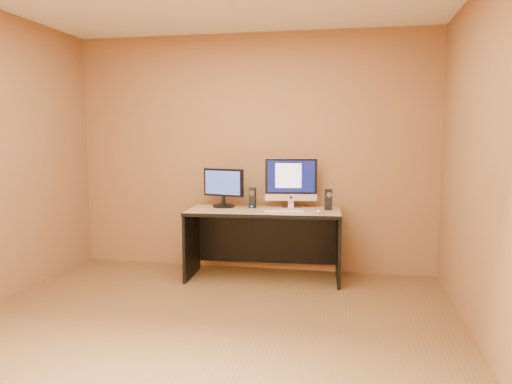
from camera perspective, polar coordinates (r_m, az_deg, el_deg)
floor at (r=3.89m, az=-6.48°, el=-16.00°), size 4.00×4.00×0.00m
walls at (r=3.61m, az=-6.74°, el=3.47°), size 4.00×4.00×2.60m
desk at (r=5.22m, az=0.88°, el=-6.00°), size 1.61×0.78×0.73m
imac at (r=5.28m, az=4.03°, el=1.08°), size 0.58×0.28×0.54m
second_monitor at (r=5.35m, az=-3.73°, el=0.47°), size 0.51×0.34×0.41m
speaker_left at (r=5.28m, az=-0.40°, el=-0.67°), size 0.07×0.07×0.22m
speaker_right at (r=5.18m, az=8.27°, el=-0.87°), size 0.08×0.08×0.22m
keyboard at (r=4.97m, az=3.21°, el=-2.28°), size 0.43×0.18×0.02m
mouse at (r=4.97m, az=7.16°, el=-2.21°), size 0.06×0.10×0.04m
cable_a at (r=5.40m, az=4.48°, el=-1.65°), size 0.06×0.21×0.01m
cable_b at (r=5.37m, az=4.19°, el=-1.69°), size 0.10×0.15×0.01m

